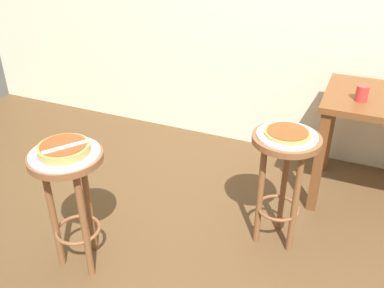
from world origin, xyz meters
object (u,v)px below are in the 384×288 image
at_px(serving_plate_middle, 287,135).
at_px(pizza_server_knife, 65,147).
at_px(pizza_middle, 287,133).
at_px(pizza_foreground, 64,148).
at_px(stool_middle, 283,167).
at_px(stool_foreground, 70,187).
at_px(serving_plate_foreground, 65,154).
at_px(cup_near_edge, 362,93).

bearing_deg(serving_plate_middle, pizza_server_knife, -145.36).
height_order(pizza_middle, pizza_server_knife, pizza_server_knife).
relative_size(pizza_foreground, stool_middle, 0.36).
relative_size(stool_foreground, serving_plate_middle, 2.21).
relative_size(pizza_foreground, pizza_middle, 1.03).
relative_size(serving_plate_foreground, pizza_foreground, 1.36).
bearing_deg(serving_plate_middle, pizza_middle, -90.00).
bearing_deg(stool_middle, serving_plate_middle, 0.00).
bearing_deg(stool_middle, pizza_server_knife, -145.36).
distance_m(serving_plate_foreground, stool_middle, 1.15).
bearing_deg(pizza_middle, stool_foreground, -147.04).
bearing_deg(pizza_foreground, pizza_middle, 32.96).
relative_size(serving_plate_foreground, stool_middle, 0.49).
distance_m(stool_foreground, pizza_foreground, 0.23).
bearing_deg(pizza_foreground, serving_plate_foreground, 0.00).
relative_size(stool_foreground, pizza_server_knife, 3.23).
relative_size(pizza_foreground, cup_near_edge, 2.68).
bearing_deg(cup_near_edge, pizza_server_knife, -136.37).
relative_size(stool_foreground, pizza_foreground, 2.80).
xyz_separation_m(serving_plate_middle, pizza_middle, (0.00, -0.00, 0.02)).
bearing_deg(pizza_foreground, serving_plate_middle, 32.96).
relative_size(serving_plate_middle, cup_near_edge, 3.41).
bearing_deg(cup_near_edge, pizza_middle, -120.34).
bearing_deg(cup_near_edge, pizza_foreground, -137.53).
bearing_deg(stool_middle, stool_foreground, -147.04).
xyz_separation_m(serving_plate_foreground, cup_near_edge, (1.28, 1.17, 0.08)).
relative_size(stool_middle, cup_near_edge, 7.52).
xyz_separation_m(serving_plate_middle, cup_near_edge, (0.32, 0.55, 0.08)).
relative_size(pizza_foreground, serving_plate_middle, 0.79).
distance_m(cup_near_edge, pizza_server_knife, 1.72).
bearing_deg(pizza_server_knife, serving_plate_middle, -21.18).
bearing_deg(serving_plate_middle, cup_near_edge, 59.66).
relative_size(stool_foreground, pizza_middle, 2.89).
height_order(pizza_foreground, pizza_middle, pizza_foreground).
xyz_separation_m(serving_plate_foreground, serving_plate_middle, (0.95, 0.62, 0.00)).
xyz_separation_m(stool_foreground, serving_plate_middle, (0.95, 0.62, 0.20)).
xyz_separation_m(serving_plate_foreground, pizza_foreground, (0.00, 0.00, 0.03)).
bearing_deg(pizza_foreground, stool_middle, 32.96).
distance_m(serving_plate_foreground, cup_near_edge, 1.73).
xyz_separation_m(stool_middle, pizza_server_knife, (-0.92, -0.64, 0.25)).
distance_m(serving_plate_middle, pizza_middle, 0.02).
bearing_deg(stool_foreground, pizza_middle, 32.96).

